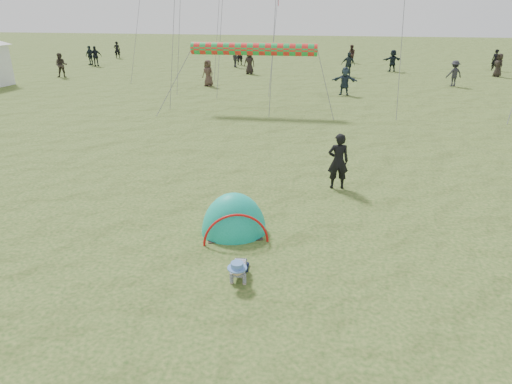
# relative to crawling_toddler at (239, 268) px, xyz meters

# --- Properties ---
(ground) EXTENTS (140.00, 140.00, 0.00)m
(ground) POSITION_rel_crawling_toddler_xyz_m (0.55, 0.18, -0.29)
(ground) COLOR #1E4214
(crawling_toddler) EXTENTS (0.54, 0.76, 0.57)m
(crawling_toddler) POSITION_rel_crawling_toddler_xyz_m (0.00, 0.00, 0.00)
(crawling_toddler) COLOR black
(crawling_toddler) RESTS_ON ground
(popup_tent) EXTENTS (1.97, 1.77, 2.15)m
(popup_tent) POSITION_rel_crawling_toddler_xyz_m (-0.52, 2.12, -0.29)
(popup_tent) COLOR #0BA07B
(popup_tent) RESTS_ON ground
(standing_adult) EXTENTS (0.70, 0.51, 1.79)m
(standing_adult) POSITION_rel_crawling_toddler_xyz_m (2.14, 5.54, 0.61)
(standing_adult) COLOR black
(standing_adult) RESTS_ON ground
(crowd_person_0) EXTENTS (0.68, 0.51, 1.70)m
(crowd_person_0) POSITION_rel_crawling_toddler_xyz_m (15.57, 33.47, 0.56)
(crowd_person_0) COLOR black
(crowd_person_0) RESTS_ON ground
(crowd_person_2) EXTENTS (1.13, 0.69, 1.80)m
(crowd_person_2) POSITION_rel_crawling_toddler_xyz_m (3.32, 28.50, 0.61)
(crowd_person_2) COLOR #212D32
(crowd_person_2) RESTS_ON ground
(crowd_person_3) EXTENTS (1.15, 1.27, 1.72)m
(crowd_person_3) POSITION_rel_crawling_toddler_xyz_m (-6.15, 32.21, 0.57)
(crowd_person_3) COLOR black
(crowd_person_3) RESTS_ON ground
(crowd_person_4) EXTENTS (0.85, 1.00, 1.73)m
(crowd_person_4) POSITION_rel_crawling_toddler_xyz_m (14.68, 30.01, 0.58)
(crowd_person_4) COLOR black
(crowd_person_4) RESTS_ON ground
(crowd_person_5) EXTENTS (1.63, 0.71, 1.70)m
(crowd_person_5) POSITION_rel_crawling_toddler_xyz_m (2.83, 21.01, 0.56)
(crowd_person_5) COLOR #23313D
(crowd_person_5) RESTS_ON ground
(crowd_person_6) EXTENTS (0.64, 0.43, 1.72)m
(crowd_person_6) POSITION_rel_crawling_toddler_xyz_m (-6.11, 33.76, 0.58)
(crowd_person_6) COLOR black
(crowd_person_6) RESTS_ON ground
(crowd_person_7) EXTENTS (0.92, 0.99, 1.63)m
(crowd_person_7) POSITION_rel_crawling_toddler_xyz_m (3.92, 36.53, 0.53)
(crowd_person_7) COLOR #342321
(crowd_person_7) RESTS_ON ground
(crowd_person_8) EXTENTS (1.10, 0.75, 1.73)m
(crowd_person_8) POSITION_rel_crawling_toddler_xyz_m (-18.51, 31.03, 0.58)
(crowd_person_8) COLOR black
(crowd_person_8) RESTS_ON ground
(crowd_person_10) EXTENTS (0.96, 0.72, 1.78)m
(crowd_person_10) POSITION_rel_crawling_toddler_xyz_m (-4.38, 28.65, 0.60)
(crowd_person_10) COLOR black
(crowd_person_10) RESTS_ON ground
(crowd_person_11) EXTENTS (1.68, 1.05, 1.73)m
(crowd_person_11) POSITION_rel_crawling_toddler_xyz_m (7.02, 31.65, 0.58)
(crowd_person_11) COLOR black
(crowd_person_11) RESTS_ON ground
(crowd_person_12) EXTENTS (0.71, 0.62, 1.63)m
(crowd_person_12) POSITION_rel_crawling_toddler_xyz_m (-19.13, 36.85, 0.53)
(crowd_person_12) COLOR black
(crowd_person_12) RESTS_ON ground
(crowd_person_13) EXTENTS (1.05, 0.94, 1.80)m
(crowd_person_13) POSITION_rel_crawling_toddler_xyz_m (-18.20, 24.83, 0.61)
(crowd_person_13) COLOR #352C27
(crowd_person_13) RESTS_ON ground
(crowd_person_14) EXTENTS (0.71, 1.06, 1.68)m
(crowd_person_14) POSITION_rel_crawling_toddler_xyz_m (-19.39, 31.72, 0.55)
(crowd_person_14) COLOR black
(crowd_person_14) RESTS_ON ground
(crowd_person_15) EXTENTS (1.25, 0.95, 1.72)m
(crowd_person_15) POSITION_rel_crawling_toddler_xyz_m (10.30, 25.18, 0.57)
(crowd_person_15) COLOR #25262B
(crowd_person_15) RESTS_ON ground
(crowd_person_16) EXTENTS (1.01, 0.86, 1.75)m
(crowd_person_16) POSITION_rel_crawling_toddler_xyz_m (-6.30, 22.81, 0.59)
(crowd_person_16) COLOR #433129
(crowd_person_16) RESTS_ON ground
(rainbow_tube_kite) EXTENTS (6.50, 0.64, 0.64)m
(rainbow_tube_kite) POSITION_rel_crawling_toddler_xyz_m (-2.10, 15.92, 2.90)
(rainbow_tube_kite) COLOR red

